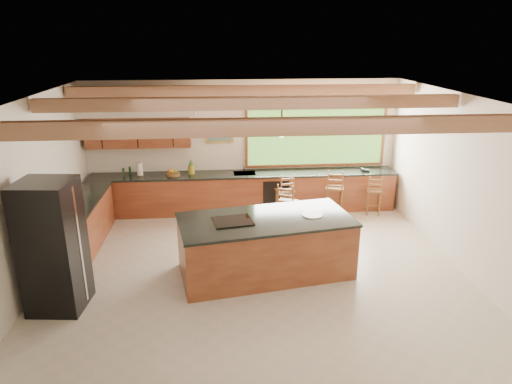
{
  "coord_description": "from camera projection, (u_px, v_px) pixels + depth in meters",
  "views": [
    {
      "loc": [
        -0.59,
        -7.14,
        3.93
      ],
      "look_at": [
        0.09,
        0.8,
        1.18
      ],
      "focal_mm": 32.0,
      "sensor_mm": 36.0,
      "label": 1
    }
  ],
  "objects": [
    {
      "name": "ground",
      "position": [
        255.0,
        270.0,
        8.05
      ],
      "size": [
        7.2,
        7.2,
        0.0
      ],
      "primitive_type": "plane",
      "color": "#B9AF99",
      "rests_on": "ground"
    },
    {
      "name": "room_shell",
      "position": [
        242.0,
        139.0,
        7.93
      ],
      "size": [
        7.27,
        6.54,
        3.02
      ],
      "color": "beige",
      "rests_on": "ground"
    },
    {
      "name": "counter_run",
      "position": [
        209.0,
        199.0,
        10.21
      ],
      "size": [
        7.12,
        3.1,
        1.28
      ],
      "color": "brown",
      "rests_on": "ground"
    },
    {
      "name": "island",
      "position": [
        265.0,
        246.0,
        7.83
      ],
      "size": [
        3.1,
        1.85,
        1.03
      ],
      "rotation": [
        0.0,
        0.0,
        0.17
      ],
      "color": "brown",
      "rests_on": "ground"
    },
    {
      "name": "refrigerator",
      "position": [
        53.0,
        246.0,
        6.68
      ],
      "size": [
        0.85,
        0.83,
        2.0
      ],
      "rotation": [
        0.0,
        0.0,
        -0.1
      ],
      "color": "black",
      "rests_on": "ground"
    },
    {
      "name": "bar_stool_a",
      "position": [
        285.0,
        192.0,
        10.18
      ],
      "size": [
        0.44,
        0.44,
        1.05
      ],
      "rotation": [
        0.0,
        0.0,
        0.21
      ],
      "color": "brown",
      "rests_on": "ground"
    },
    {
      "name": "bar_stool_b",
      "position": [
        288.0,
        204.0,
        9.36
      ],
      "size": [
        0.51,
        0.52,
        1.09
      ],
      "rotation": [
        0.0,
        0.0,
        -0.41
      ],
      "color": "brown",
      "rests_on": "ground"
    },
    {
      "name": "bar_stool_c",
      "position": [
        335.0,
        189.0,
        10.25
      ],
      "size": [
        0.49,
        0.49,
        1.12
      ],
      "rotation": [
        0.0,
        0.0,
        -0.25
      ],
      "color": "brown",
      "rests_on": "ground"
    },
    {
      "name": "bar_stool_d",
      "position": [
        375.0,
        191.0,
        10.37
      ],
      "size": [
        0.42,
        0.42,
        0.95
      ],
      "rotation": [
        0.0,
        0.0,
        -0.26
      ],
      "color": "brown",
      "rests_on": "ground"
    }
  ]
}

